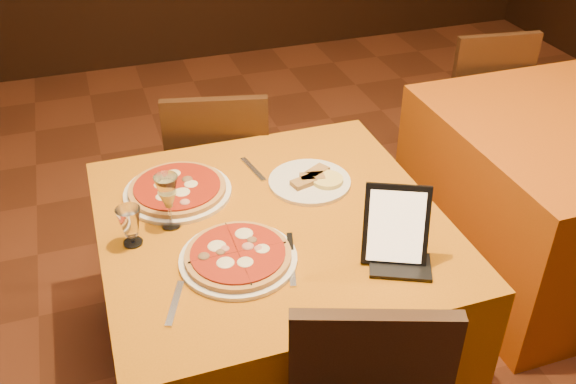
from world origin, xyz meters
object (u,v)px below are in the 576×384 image
object	(u,v)px
wine_glass	(168,201)
water_glass	(130,227)
tablet	(396,225)
chair_main_far	(220,172)
pizza_far	(178,190)
chair_side_far	(469,104)
pizza_near	(238,257)
side_table	(562,195)
main_table	(273,303)

from	to	relation	value
wine_glass	water_glass	bearing A→B (deg)	-157.19
wine_glass	tablet	bearing A→B (deg)	-31.36
wine_glass	tablet	world-z (taller)	tablet
chair_main_far	pizza_far	bearing A→B (deg)	77.50
chair_side_far	pizza_near	size ratio (longest dim) A/B	2.57
side_table	water_glass	distance (m)	1.94
water_glass	chair_main_far	bearing A→B (deg)	60.23
pizza_near	water_glass	bearing A→B (deg)	147.26
chair_main_far	water_glass	size ratio (longest dim) A/B	7.00
side_table	pizza_far	distance (m)	1.74
pizza_near	side_table	bearing A→B (deg)	14.54
chair_main_far	tablet	xyz separation A→B (m)	(0.29, -1.09, 0.41)
tablet	wine_glass	bearing A→B (deg)	173.49
chair_main_far	wine_glass	size ratio (longest dim) A/B	4.79
pizza_far	wine_glass	bearing A→B (deg)	-107.02
water_glass	chair_side_far	bearing A→B (deg)	28.58
pizza_far	tablet	distance (m)	0.78
side_table	pizza_near	size ratio (longest dim) A/B	3.10
main_table	side_table	distance (m)	1.46
side_table	pizza_near	bearing A→B (deg)	-165.46
side_table	tablet	bearing A→B (deg)	-154.68
side_table	chair_side_far	size ratio (longest dim) A/B	1.21
main_table	pizza_far	world-z (taller)	pizza_far
side_table	tablet	size ratio (longest dim) A/B	4.51
pizza_near	water_glass	world-z (taller)	water_glass
pizza_far	wine_glass	world-z (taller)	wine_glass
main_table	chair_side_far	distance (m)	1.78
side_table	pizza_near	world-z (taller)	pizza_near
chair_side_far	water_glass	world-z (taller)	chair_side_far
side_table	wine_glass	xyz separation A→B (m)	(-1.75, -0.17, 0.47)
pizza_near	tablet	size ratio (longest dim) A/B	1.45
chair_main_far	pizza_near	bearing A→B (deg)	93.81
chair_main_far	pizza_far	xyz separation A→B (m)	(-0.26, -0.55, 0.31)
chair_side_far	pizza_near	xyz separation A→B (m)	(-1.59, -1.21, 0.31)
main_table	water_glass	bearing A→B (deg)	177.76
main_table	wine_glass	world-z (taller)	wine_glass
pizza_near	tablet	xyz separation A→B (m)	(0.45, -0.13, 0.10)
main_table	tablet	distance (m)	0.65
side_table	tablet	xyz separation A→B (m)	(-1.15, -0.54, 0.49)
main_table	chair_main_far	xyz separation A→B (m)	(0.00, 0.79, 0.08)
main_table	wine_glass	bearing A→B (deg)	167.25
side_table	wine_glass	bearing A→B (deg)	-174.33
wine_glass	pizza_near	bearing A→B (deg)	-56.34
pizza_far	tablet	world-z (taller)	tablet
side_table	wine_glass	world-z (taller)	wine_glass
main_table	wine_glass	size ratio (longest dim) A/B	5.79
chair_main_far	water_glass	xyz separation A→B (m)	(-0.44, -0.78, 0.36)
chair_main_far	tablet	world-z (taller)	tablet
chair_side_far	pizza_near	world-z (taller)	chair_side_far
main_table	water_glass	xyz separation A→B (m)	(-0.44, 0.02, 0.44)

